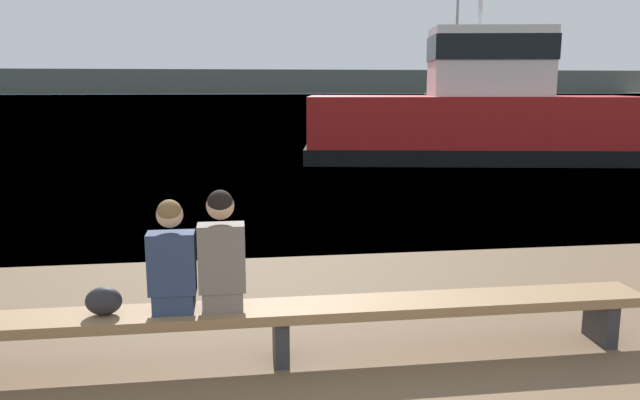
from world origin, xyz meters
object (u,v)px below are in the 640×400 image
object	(u,v)px
tugboat_red	(474,119)
moored_sailboat	(460,123)
bench_main	(280,316)
person_left	(172,261)
shopping_bag	(104,301)
person_right	(222,254)

from	to	relation	value
tugboat_red	moored_sailboat	xyz separation A→B (m)	(3.32, 10.03, -0.76)
bench_main	person_left	bearing A→B (deg)	-179.79
moored_sailboat	bench_main	bearing A→B (deg)	179.46
person_left	shopping_bag	xyz separation A→B (m)	(-0.56, 0.01, -0.31)
shopping_bag	tugboat_red	xyz separation A→B (m)	(8.50, 13.58, 0.68)
person_left	moored_sailboat	world-z (taller)	moored_sailboat
shopping_bag	moored_sailboat	xyz separation A→B (m)	(11.83, 23.61, -0.08)
tugboat_red	moored_sailboat	bearing A→B (deg)	-8.40
bench_main	person_left	world-z (taller)	person_left
bench_main	shopping_bag	distance (m)	1.45
person_left	person_right	size ratio (longest dim) A/B	0.93
bench_main	moored_sailboat	size ratio (longest dim) A/B	0.92
person_left	tugboat_red	size ratio (longest dim) A/B	0.09
bench_main	shopping_bag	xyz separation A→B (m)	(-1.44, 0.00, 0.20)
person_left	tugboat_red	xyz separation A→B (m)	(7.95, 13.59, 0.37)
bench_main	person_right	world-z (taller)	person_right
bench_main	person_left	distance (m)	1.02
person_left	person_right	bearing A→B (deg)	-0.26
person_right	bench_main	bearing A→B (deg)	0.61
bench_main	shopping_bag	size ratio (longest dim) A/B	22.14
bench_main	person_right	xyz separation A→B (m)	(-0.48, -0.01, 0.56)
person_left	tugboat_red	world-z (taller)	tugboat_red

